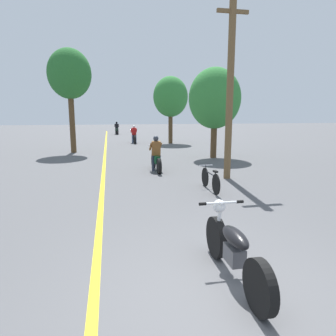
% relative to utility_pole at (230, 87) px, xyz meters
% --- Properties ---
extents(ground_plane, '(120.00, 120.00, 0.00)m').
position_rel_utility_pole_xyz_m(ground_plane, '(-2.71, -6.74, -3.20)').
color(ground_plane, '#515154').
extents(lane_stripe_center, '(0.14, 48.00, 0.01)m').
position_rel_utility_pole_xyz_m(lane_stripe_center, '(-4.41, 5.63, -3.20)').
color(lane_stripe_center, yellow).
rests_on(lane_stripe_center, ground).
extents(utility_pole, '(1.10, 0.24, 6.23)m').
position_rel_utility_pole_xyz_m(utility_pole, '(0.00, 0.00, 0.00)').
color(utility_pole, brown).
rests_on(utility_pole, ground).
extents(roadside_tree_right_near, '(2.70, 2.43, 4.63)m').
position_rel_utility_pole_xyz_m(roadside_tree_right_near, '(1.26, 4.98, -0.15)').
color(roadside_tree_right_near, '#513A23').
rests_on(roadside_tree_right_near, ground).
extents(roadside_tree_right_far, '(2.65, 2.38, 5.08)m').
position_rel_utility_pole_xyz_m(roadside_tree_right_far, '(0.57, 12.94, 0.32)').
color(roadside_tree_right_far, '#513A23').
rests_on(roadside_tree_right_far, ground).
extents(roadside_tree_left, '(2.47, 2.22, 5.97)m').
position_rel_utility_pole_xyz_m(roadside_tree_left, '(-6.25, 8.56, 1.28)').
color(roadside_tree_left, '#513A23').
rests_on(roadside_tree_left, ground).
extents(motorcycle_foreground, '(0.71, 2.12, 1.00)m').
position_rel_utility_pole_xyz_m(motorcycle_foreground, '(-2.49, -6.33, -2.76)').
color(motorcycle_foreground, black).
rests_on(motorcycle_foreground, ground).
extents(motorcycle_rider_lead, '(0.50, 2.07, 1.43)m').
position_rel_utility_pole_xyz_m(motorcycle_rider_lead, '(-2.29, 1.97, -2.67)').
color(motorcycle_rider_lead, black).
rests_on(motorcycle_rider_lead, ground).
extents(motorcycle_rider_mid, '(0.50, 2.12, 1.40)m').
position_rel_utility_pole_xyz_m(motorcycle_rider_mid, '(-2.21, 13.66, -2.68)').
color(motorcycle_rider_mid, black).
rests_on(motorcycle_rider_mid, ground).
extents(motorcycle_rider_far, '(0.50, 2.07, 1.39)m').
position_rel_utility_pole_xyz_m(motorcycle_rider_far, '(-3.27, 23.88, -2.68)').
color(motorcycle_rider_far, black).
rests_on(motorcycle_rider_far, ground).
extents(bicycle_parked, '(0.44, 1.62, 0.71)m').
position_rel_utility_pole_xyz_m(bicycle_parked, '(-1.16, -1.53, -2.87)').
color(bicycle_parked, black).
rests_on(bicycle_parked, ground).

